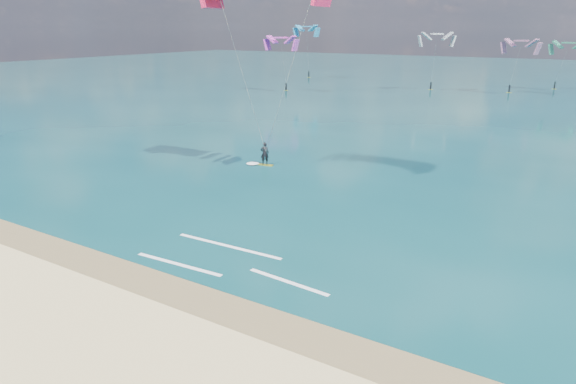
# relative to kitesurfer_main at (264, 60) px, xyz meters

# --- Properties ---
(ground) EXTENTS (320.00, 320.00, 0.00)m
(ground) POSITION_rel_kitesurfer_main_xyz_m (6.18, 19.31, -9.09)
(ground) COLOR tan
(ground) RESTS_ON ground
(wet_sand_strip) EXTENTS (320.00, 2.40, 0.01)m
(wet_sand_strip) POSITION_rel_kitesurfer_main_xyz_m (6.18, -17.69, -9.08)
(wet_sand_strip) COLOR brown
(wet_sand_strip) RESTS_ON ground
(sea) EXTENTS (320.00, 200.00, 0.04)m
(sea) POSITION_rel_kitesurfer_main_xyz_m (6.18, 83.31, -9.07)
(sea) COLOR #0B393E
(sea) RESTS_ON ground
(kitesurfer_main) EXTENTS (11.85, 6.70, 17.38)m
(kitesurfer_main) POSITION_rel_kitesurfer_main_xyz_m (0.00, 0.00, 0.00)
(kitesurfer_main) COLOR #B7C116
(kitesurfer_main) RESTS_ON sea
(shoreline_foam) EXTENTS (10.55, 3.60, 0.01)m
(shoreline_foam) POSITION_rel_kitesurfer_main_xyz_m (7.14, -14.07, -9.04)
(shoreline_foam) COLOR white
(shoreline_foam) RESTS_ON ground
(distant_kites) EXTENTS (90.43, 31.56, 11.50)m
(distant_kites) POSITION_rel_kitesurfer_main_xyz_m (-0.35, 61.45, -4.05)
(distant_kites) COLOR yellow
(distant_kites) RESTS_ON ground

